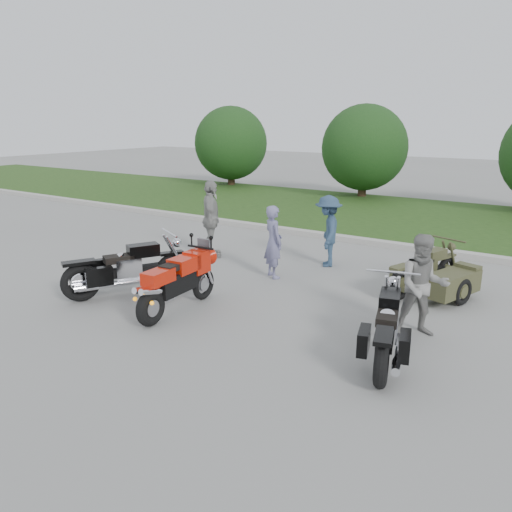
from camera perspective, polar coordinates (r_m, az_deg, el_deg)
The scene contains 13 objects.
ground at distance 9.26m, azimuth -2.23°, elevation -6.02°, with size 80.00×80.00×0.00m, color gray.
curb at distance 14.32m, azimuth 11.90°, elevation 1.74°, with size 60.00×0.30×0.15m, color #B1AEA7.
grass_strip at distance 18.17m, azimuth 16.81°, elevation 4.27°, with size 60.00×8.00×0.14m, color #3B6121.
tree_far_left at distance 25.45m, azimuth -2.89°, elevation 12.74°, with size 3.60×3.60×4.00m.
tree_mid_left at distance 22.04m, azimuth 12.28°, elevation 12.00°, with size 3.60×3.60×4.00m.
sportbike_red at distance 9.00m, azimuth -9.07°, elevation -2.85°, with size 0.41×2.12×1.01m.
cruiser_left at distance 10.15m, azimuth -15.00°, elevation -1.62°, with size 1.35×2.31×0.98m.
cruiser_right at distance 7.41m, azimuth 14.73°, elevation -8.32°, with size 0.84×2.32×0.91m.
cruiser_sidecar at distance 10.29m, azimuth 20.20°, elevation -2.46°, with size 1.46×2.09×0.83m.
person_stripe at distance 10.85m, azimuth 2.00°, elevation 1.64°, with size 0.58×0.38×1.60m, color slate.
person_grey at distance 8.33m, azimuth 18.52°, elevation -3.26°, with size 0.81×0.63×1.66m, color gray.
person_denim at distance 11.82m, azimuth 8.21°, elevation 2.83°, with size 1.08×0.62×1.68m, color #2D4660.
person_back at distance 12.50m, azimuth -5.15°, elevation 4.20°, with size 1.13×0.47×1.93m, color #989892.
Camera 1 is at (5.05, -6.99, 3.39)m, focal length 35.00 mm.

